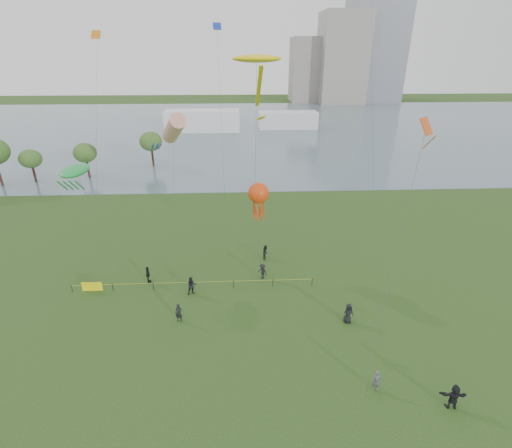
{
  "coord_description": "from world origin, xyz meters",
  "views": [
    {
      "loc": [
        -1.37,
        -19.32,
        21.64
      ],
      "look_at": [
        0.0,
        10.0,
        8.0
      ],
      "focal_mm": 26.0,
      "sensor_mm": 36.0,
      "label": 1
    }
  ],
  "objects_px": {
    "kite_stingray": "(257,59)",
    "kite_octopus": "(259,194)",
    "fence": "(132,285)",
    "kite_flyer": "(377,381)"
  },
  "relations": [
    {
      "from": "kite_stingray",
      "to": "kite_octopus",
      "type": "xyz_separation_m",
      "value": [
        -0.03,
        -4.38,
        -12.57
      ]
    },
    {
      "from": "kite_flyer",
      "to": "kite_stingray",
      "type": "xyz_separation_m",
      "value": [
        -7.31,
        21.83,
        20.13
      ]
    },
    {
      "from": "fence",
      "to": "kite_stingray",
      "type": "xyz_separation_m",
      "value": [
        12.9,
        8.8,
        20.43
      ]
    },
    {
      "from": "fence",
      "to": "kite_octopus",
      "type": "height_order",
      "value": "kite_octopus"
    },
    {
      "from": "kite_flyer",
      "to": "kite_octopus",
      "type": "xyz_separation_m",
      "value": [
        -7.33,
        17.45,
        7.56
      ]
    },
    {
      "from": "kite_stingray",
      "to": "fence",
      "type": "bearing_deg",
      "value": -133.76
    },
    {
      "from": "kite_stingray",
      "to": "kite_octopus",
      "type": "relative_size",
      "value": 2.24
    },
    {
      "from": "fence",
      "to": "kite_octopus",
      "type": "bearing_deg",
      "value": 18.94
    },
    {
      "from": "kite_flyer",
      "to": "kite_octopus",
      "type": "relative_size",
      "value": 0.18
    },
    {
      "from": "kite_flyer",
      "to": "fence",
      "type": "bearing_deg",
      "value": 148.3
    }
  ]
}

